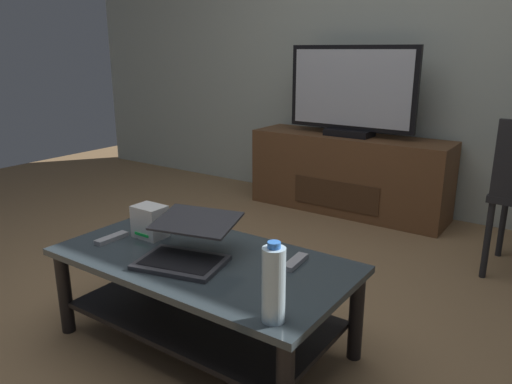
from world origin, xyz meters
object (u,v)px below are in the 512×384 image
Objects in this scene: media_cabinet at (348,174)px; soundbar_remote at (295,262)px; television at (351,93)px; router_box at (150,221)px; laptop at (187,245)px; coffee_table at (203,284)px; cell_phone at (161,219)px; tv_remote at (112,238)px; water_bottle_near at (274,284)px.

media_cabinet is 9.65× the size of soundbar_remote.
television is (0.00, -0.02, 0.62)m from media_cabinet.
laptop is at bearing -16.34° from router_box.
coffee_table is 0.55m from cell_phone.
laptop is 0.45m from soundbar_remote.
router_box reaches higher than tv_remote.
soundbar_remote is (-0.16, 0.41, -0.12)m from water_bottle_near.
router_box is 0.19m from tv_remote.
cell_phone is at bearing 153.89° from coffee_table.
water_bottle_near is 1.11m from cell_phone.
water_bottle_near is (0.55, -0.20, 0.07)m from laptop.
television is at bearing 87.77° from router_box.
router_box reaches higher than soundbar_remote.
tv_remote reaches higher than coffee_table.
television is 2.04m from router_box.
cell_phone is 0.88× the size of tv_remote.
media_cabinet is 2.12m from laptop.
laptop is at bearing 160.09° from water_bottle_near.
water_bottle_near is (0.78, -2.30, 0.24)m from media_cabinet.
cell_phone reaches higher than coffee_table.
laptop is 3.23× the size of cell_phone.
router_box reaches higher than coffee_table.
water_bottle_near reaches higher than tv_remote.
coffee_table is 2.78× the size of laptop.
water_bottle_near reaches higher than cell_phone.
television is 2.15m from laptop.
cell_phone is (-0.48, 0.24, 0.13)m from coffee_table.
cell_phone is at bearing 154.07° from water_bottle_near.
tv_remote is (-0.19, -2.15, 0.12)m from media_cabinet.
laptop reaches higher than router_box.
soundbar_remote is at bearing 18.14° from tv_remote.
television is 3.70× the size of water_bottle_near.
coffee_table is at bearing -82.43° from television.
television reaches higher than laptop.
media_cabinet is at bearing 103.24° from soundbar_remote.
router_box is at bearing -92.23° from television.
television is at bearing 103.44° from soundbar_remote.
water_bottle_near is 0.45m from soundbar_remote.
media_cabinet reaches higher than router_box.
television is at bearing 97.57° from coffee_table.
television is (-0.27, 2.03, 0.64)m from coffee_table.
media_cabinet is at bearing 87.80° from router_box.
cell_phone is at bearing 169.90° from soundbar_remote.
coffee_table is at bearing 54.50° from laptop.
media_cabinet reaches higher than coffee_table.
router_box is at bearing -175.49° from soundbar_remote.
tv_remote is (-0.42, -0.04, -0.05)m from laptop.
television is 2.19m from tv_remote.
router_box is at bearing 172.98° from coffee_table.
router_box is 0.55× the size of water_bottle_near.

